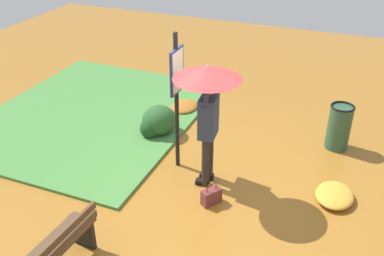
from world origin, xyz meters
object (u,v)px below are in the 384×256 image
(info_sign_post, at_px, (177,87))
(handbag, at_px, (211,196))
(trash_bin, at_px, (339,127))
(person_with_umbrella, at_px, (208,96))

(info_sign_post, bearing_deg, handbag, 49.44)
(info_sign_post, bearing_deg, trash_bin, 123.58)
(handbag, bearing_deg, person_with_umbrella, -149.49)
(person_with_umbrella, height_order, handbag, person_with_umbrella)
(info_sign_post, bearing_deg, person_with_umbrella, 61.30)
(info_sign_post, xyz_separation_m, trash_bin, (-1.59, 2.39, -1.03))
(handbag, bearing_deg, trash_bin, 146.54)
(person_with_umbrella, height_order, info_sign_post, info_sign_post)
(person_with_umbrella, distance_m, handbag, 1.50)
(person_with_umbrella, distance_m, trash_bin, 2.85)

